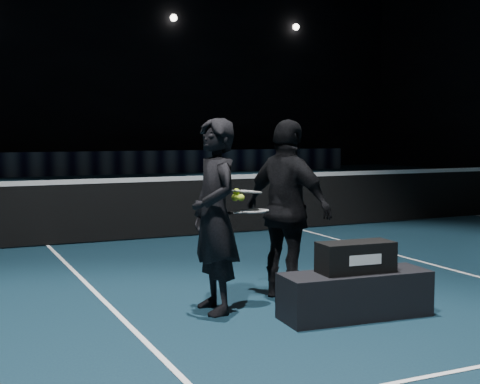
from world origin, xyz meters
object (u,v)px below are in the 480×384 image
at_px(racket_bag, 356,257).
at_px(tennis_balls, 238,196).
at_px(racket_upper, 248,192).
at_px(player_b, 288,210).
at_px(player_bench, 355,295).
at_px(racket_lower, 255,211).
at_px(player_a, 215,216).

distance_m(racket_bag, tennis_balls, 1.21).
bearing_deg(racket_upper, racket_bag, -64.09).
bearing_deg(racket_bag, player_b, 109.08).
bearing_deg(tennis_balls, player_b, 9.68).
relative_size(player_bench, tennis_balls, 11.26).
bearing_deg(player_b, racket_lower, 79.58).
xyz_separation_m(player_bench, racket_lower, (-0.62, 0.77, 0.69)).
distance_m(player_bench, racket_upper, 1.37).
bearing_deg(tennis_balls, racket_bag, -42.44).
height_order(racket_lower, racket_upper, racket_upper).
distance_m(player_a, tennis_balls, 0.31).
bearing_deg(player_bench, player_b, 109.08).
distance_m(player_bench, tennis_balls, 1.39).
distance_m(racket_lower, racket_upper, 0.19).
distance_m(racket_bag, player_a, 1.31).
bearing_deg(player_a, racket_upper, 105.72).
bearing_deg(racket_lower, racket_upper, 141.34).
distance_m(racket_upper, tennis_balls, 0.15).
relative_size(player_bench, player_b, 0.77).
distance_m(racket_lower, tennis_balls, 0.25).
relative_size(player_a, racket_upper, 2.59).
height_order(player_bench, player_a, player_a).
xyz_separation_m(player_b, racket_upper, (-0.45, -0.04, 0.20)).
bearing_deg(racket_upper, player_b, -9.08).
distance_m(player_bench, racket_lower, 1.21).
bearing_deg(racket_upper, player_a, -178.29).
relative_size(racket_lower, tennis_balls, 5.67).
bearing_deg(player_a, racket_bag, 56.76).
relative_size(racket_upper, tennis_balls, 5.67).
distance_m(racket_bag, player_b, 0.93).
height_order(racket_bag, tennis_balls, tennis_balls).
distance_m(player_bench, player_b, 1.10).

